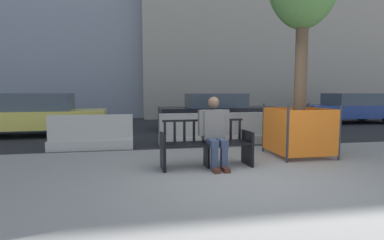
{
  "coord_description": "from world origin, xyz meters",
  "views": [
    {
      "loc": [
        -1.84,
        -4.58,
        1.4
      ],
      "look_at": [
        -0.57,
        2.29,
        0.75
      ],
      "focal_mm": 28.0,
      "sensor_mm": 36.0,
      "label": 1
    }
  ],
  "objects_px": {
    "construction_fence": "(299,130)",
    "car_sedan_mid": "(350,108)",
    "jersey_barrier_left": "(92,135)",
    "jersey_barrier_centre": "(197,132)",
    "jersey_barrier_right": "(266,130)",
    "street_bench": "(206,146)",
    "seated_person": "(215,130)",
    "car_sedan_far": "(219,111)",
    "car_taxi_near": "(32,115)"
  },
  "relations": [
    {
      "from": "seated_person",
      "to": "car_sedan_mid",
      "type": "relative_size",
      "value": 0.3
    },
    {
      "from": "car_taxi_near",
      "to": "jersey_barrier_right",
      "type": "bearing_deg",
      "value": -19.93
    },
    {
      "from": "seated_person",
      "to": "jersey_barrier_left",
      "type": "xyz_separation_m",
      "value": [
        -2.53,
        2.33,
        -0.35
      ]
    },
    {
      "from": "seated_person",
      "to": "jersey_barrier_centre",
      "type": "bearing_deg",
      "value": 86.59
    },
    {
      "from": "construction_fence",
      "to": "jersey_barrier_right",
      "type": "bearing_deg",
      "value": 87.9
    },
    {
      "from": "jersey_barrier_right",
      "to": "construction_fence",
      "type": "xyz_separation_m",
      "value": [
        -0.07,
        -1.83,
        0.23
      ]
    },
    {
      "from": "car_taxi_near",
      "to": "car_sedan_mid",
      "type": "distance_m",
      "value": 13.02
    },
    {
      "from": "seated_person",
      "to": "construction_fence",
      "type": "distance_m",
      "value": 2.19
    },
    {
      "from": "jersey_barrier_centre",
      "to": "car_sedan_mid",
      "type": "height_order",
      "value": "car_sedan_mid"
    },
    {
      "from": "street_bench",
      "to": "car_sedan_mid",
      "type": "distance_m",
      "value": 10.71
    },
    {
      "from": "street_bench",
      "to": "seated_person",
      "type": "relative_size",
      "value": 1.3
    },
    {
      "from": "street_bench",
      "to": "jersey_barrier_left",
      "type": "height_order",
      "value": "street_bench"
    },
    {
      "from": "jersey_barrier_centre",
      "to": "jersey_barrier_left",
      "type": "xyz_separation_m",
      "value": [
        -2.67,
        -0.07,
        0.0
      ]
    },
    {
      "from": "street_bench",
      "to": "car_sedan_mid",
      "type": "height_order",
      "value": "car_sedan_mid"
    },
    {
      "from": "street_bench",
      "to": "jersey_barrier_centre",
      "type": "bearing_deg",
      "value": 82.93
    },
    {
      "from": "jersey_barrier_right",
      "to": "car_sedan_far",
      "type": "height_order",
      "value": "car_sedan_far"
    },
    {
      "from": "street_bench",
      "to": "car_sedan_mid",
      "type": "bearing_deg",
      "value": 38.95
    },
    {
      "from": "construction_fence",
      "to": "jersey_barrier_left",
      "type": "bearing_deg",
      "value": 159.93
    },
    {
      "from": "street_bench",
      "to": "jersey_barrier_right",
      "type": "height_order",
      "value": "street_bench"
    },
    {
      "from": "jersey_barrier_left",
      "to": "jersey_barrier_right",
      "type": "relative_size",
      "value": 0.99
    },
    {
      "from": "construction_fence",
      "to": "car_sedan_mid",
      "type": "xyz_separation_m",
      "value": [
        6.09,
        6.14,
        0.11
      ]
    },
    {
      "from": "jersey_barrier_left",
      "to": "car_sedan_mid",
      "type": "xyz_separation_m",
      "value": [
        10.71,
        4.45,
        0.34
      ]
    },
    {
      "from": "car_taxi_near",
      "to": "car_sedan_far",
      "type": "relative_size",
      "value": 1.0
    },
    {
      "from": "seated_person",
      "to": "car_taxi_near",
      "type": "distance_m",
      "value": 6.84
    },
    {
      "from": "jersey_barrier_left",
      "to": "car_sedan_mid",
      "type": "bearing_deg",
      "value": 22.56
    },
    {
      "from": "jersey_barrier_centre",
      "to": "construction_fence",
      "type": "distance_m",
      "value": 2.63
    },
    {
      "from": "jersey_barrier_right",
      "to": "car_sedan_mid",
      "type": "xyz_separation_m",
      "value": [
        6.02,
        4.31,
        0.34
      ]
    },
    {
      "from": "car_sedan_mid",
      "to": "car_sedan_far",
      "type": "bearing_deg",
      "value": -172.34
    },
    {
      "from": "jersey_barrier_right",
      "to": "car_sedan_mid",
      "type": "distance_m",
      "value": 7.41
    },
    {
      "from": "seated_person",
      "to": "jersey_barrier_centre",
      "type": "xyz_separation_m",
      "value": [
        0.14,
        2.41,
        -0.35
      ]
    },
    {
      "from": "jersey_barrier_right",
      "to": "car_sedan_mid",
      "type": "relative_size",
      "value": 0.45
    },
    {
      "from": "jersey_barrier_centre",
      "to": "jersey_barrier_left",
      "type": "distance_m",
      "value": 2.67
    },
    {
      "from": "jersey_barrier_left",
      "to": "car_sedan_mid",
      "type": "height_order",
      "value": "car_sedan_mid"
    },
    {
      "from": "jersey_barrier_centre",
      "to": "car_sedan_mid",
      "type": "distance_m",
      "value": 9.16
    },
    {
      "from": "street_bench",
      "to": "construction_fence",
      "type": "distance_m",
      "value": 2.32
    },
    {
      "from": "jersey_barrier_centre",
      "to": "car_sedan_mid",
      "type": "relative_size",
      "value": 0.45
    },
    {
      "from": "seated_person",
      "to": "jersey_barrier_right",
      "type": "bearing_deg",
      "value": 48.95
    },
    {
      "from": "jersey_barrier_left",
      "to": "seated_person",
      "type": "bearing_deg",
      "value": -42.7
    },
    {
      "from": "car_taxi_near",
      "to": "car_sedan_far",
      "type": "bearing_deg",
      "value": 8.41
    },
    {
      "from": "jersey_barrier_left",
      "to": "construction_fence",
      "type": "xyz_separation_m",
      "value": [
        4.62,
        -1.69,
        0.23
      ]
    },
    {
      "from": "jersey_barrier_centre",
      "to": "car_taxi_near",
      "type": "height_order",
      "value": "car_taxi_near"
    },
    {
      "from": "construction_fence",
      "to": "street_bench",
      "type": "bearing_deg",
      "value": -165.07
    },
    {
      "from": "car_sedan_mid",
      "to": "car_sedan_far",
      "type": "height_order",
      "value": "same"
    },
    {
      "from": "car_sedan_far",
      "to": "jersey_barrier_right",
      "type": "bearing_deg",
      "value": -82.88
    },
    {
      "from": "seated_person",
      "to": "construction_fence",
      "type": "bearing_deg",
      "value": 17.23
    },
    {
      "from": "jersey_barrier_left",
      "to": "jersey_barrier_right",
      "type": "distance_m",
      "value": 4.69
    },
    {
      "from": "jersey_barrier_centre",
      "to": "seated_person",
      "type": "bearing_deg",
      "value": -93.41
    },
    {
      "from": "car_sedan_mid",
      "to": "jersey_barrier_left",
      "type": "bearing_deg",
      "value": -157.44
    },
    {
      "from": "street_bench",
      "to": "car_taxi_near",
      "type": "xyz_separation_m",
      "value": [
        -4.56,
        4.91,
        0.28
      ]
    },
    {
      "from": "jersey_barrier_left",
      "to": "jersey_barrier_centre",
      "type": "bearing_deg",
      "value": 1.55
    }
  ]
}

